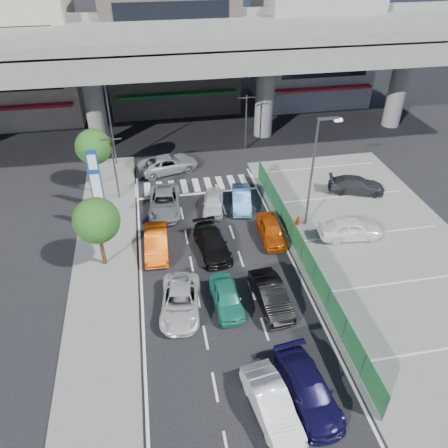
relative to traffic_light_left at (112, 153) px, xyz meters
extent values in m
plane|color=black|center=(6.20, -12.00, -3.94)|extent=(120.00, 120.00, 0.00)
cube|color=slate|center=(17.20, -10.00, -3.91)|extent=(12.00, 28.00, 0.06)
cube|color=slate|center=(-0.80, -8.00, -3.88)|extent=(4.00, 30.00, 0.12)
cylinder|color=#62625E|center=(-1.80, 10.00, 0.06)|extent=(1.80, 1.80, 8.00)
cylinder|color=#62625E|center=(14.20, 10.00, 0.06)|extent=(1.80, 1.80, 8.00)
cylinder|color=#62625E|center=(28.20, 10.00, 0.06)|extent=(1.80, 1.80, 8.00)
cube|color=#62625E|center=(6.20, 10.00, 5.06)|extent=(64.00, 14.00, 2.00)
cube|color=#62625E|center=(6.20, 3.20, 6.36)|extent=(64.00, 0.40, 0.90)
cube|color=#62625E|center=(6.20, 16.80, 6.36)|extent=(64.00, 0.40, 0.90)
cube|color=#A69E86|center=(-9.80, 20.00, 2.56)|extent=(12.00, 10.00, 13.00)
cube|color=#B21526|center=(-9.80, 14.90, -1.14)|extent=(10.80, 1.60, 0.25)
cube|color=black|center=(-9.80, 14.98, 3.21)|extent=(9.60, 0.10, 5.85)
cube|color=gray|center=(6.20, 21.00, 3.56)|extent=(14.00, 10.00, 15.00)
cube|color=#146827|center=(6.20, 15.90, -1.14)|extent=(12.60, 1.60, 0.25)
cube|color=black|center=(6.20, 15.98, 4.31)|extent=(11.20, 0.10, 6.75)
cube|color=gray|center=(22.20, 20.00, 2.06)|extent=(12.00, 10.00, 12.00)
cube|color=#B21526|center=(22.20, 14.90, -1.14)|extent=(10.80, 1.60, 0.25)
cube|color=black|center=(22.20, 14.98, 2.66)|extent=(9.60, 0.10, 5.40)
cylinder|color=#595B60|center=(0.00, 0.00, -1.34)|extent=(0.14, 0.14, 5.20)
cube|color=#595B60|center=(0.00, 0.00, 1.06)|extent=(1.60, 0.08, 0.08)
imported|color=black|center=(0.00, 0.00, 0.76)|extent=(0.26, 1.24, 0.50)
cylinder|color=#595B60|center=(11.70, 7.00, -1.34)|extent=(0.14, 0.14, 5.20)
cube|color=#595B60|center=(11.70, 7.00, 1.06)|extent=(1.60, 0.08, 0.08)
imported|color=black|center=(11.70, 7.00, 0.76)|extent=(0.26, 1.24, 0.50)
cylinder|color=#595B60|center=(13.20, -6.00, 0.06)|extent=(0.16, 0.16, 8.00)
cube|color=#595B60|center=(13.80, -6.00, 3.96)|extent=(1.40, 0.15, 0.15)
cube|color=silver|center=(14.50, -6.00, 3.81)|extent=(0.50, 0.22, 0.18)
cylinder|color=#595B60|center=(-0.30, 6.00, 0.06)|extent=(0.16, 0.16, 8.00)
cube|color=#595B60|center=(0.30, 6.00, 3.96)|extent=(1.40, 0.15, 0.15)
cube|color=silver|center=(1.00, 6.00, 3.81)|extent=(0.50, 0.22, 0.18)
cylinder|color=#595B60|center=(-1.00, -4.00, -2.84)|extent=(0.10, 0.10, 2.20)
cube|color=navy|center=(-1.00, -4.00, -0.74)|extent=(0.80, 0.12, 3.00)
cube|color=white|center=(-1.00, -4.07, -0.74)|extent=(0.60, 0.02, 2.40)
cylinder|color=#595B60|center=(-1.40, -1.00, -2.84)|extent=(0.10, 0.10, 2.20)
cube|color=navy|center=(-1.40, -1.00, -0.74)|extent=(0.80, 0.12, 3.00)
cube|color=white|center=(-1.40, -1.07, -0.74)|extent=(0.60, 0.02, 2.40)
cylinder|color=#382314|center=(-0.80, -8.00, -2.74)|extent=(0.24, 0.24, 2.40)
sphere|color=#134112|center=(-0.80, -8.00, -0.54)|extent=(2.80, 2.80, 2.80)
cylinder|color=#382314|center=(-1.60, 2.50, -2.74)|extent=(0.24, 0.24, 2.40)
sphere|color=#134112|center=(-1.60, 2.50, -0.54)|extent=(2.80, 2.80, 2.80)
imported|color=white|center=(6.82, -19.74, -3.25)|extent=(2.07, 4.36, 1.38)
imported|color=#0F0C34|center=(8.64, -19.37, -3.26)|extent=(2.38, 4.81, 1.34)
imported|color=silver|center=(3.53, -12.77, -3.30)|extent=(2.70, 4.80, 1.27)
imported|color=#238A71|center=(6.13, -12.89, -3.30)|extent=(1.66, 3.80, 1.27)
imported|color=black|center=(8.59, -13.28, -3.25)|extent=(1.78, 4.29, 1.38)
imported|color=#EC520A|center=(2.53, -7.22, -3.25)|extent=(1.63, 4.24, 1.38)
imported|color=black|center=(6.12, -7.85, -3.29)|extent=(2.33, 4.61, 1.28)
imported|color=#B84209|center=(10.29, -7.19, -3.28)|extent=(1.64, 3.89, 1.31)
imported|color=gray|center=(3.41, -2.34, -3.25)|extent=(2.69, 5.14, 1.38)
imported|color=silver|center=(7.00, -2.91, -3.31)|extent=(2.18, 3.87, 1.24)
imported|color=#4680C0|center=(9.17, -2.81, -3.29)|extent=(1.99, 4.08, 1.29)
imported|color=#9A9CA1|center=(4.16, 3.86, -3.22)|extent=(5.55, 3.58, 1.42)
imported|color=white|center=(15.61, -8.13, -3.13)|extent=(4.49, 2.12, 1.48)
imported|color=#2B2C2F|center=(18.60, -2.50, -3.24)|extent=(4.72, 3.03, 1.27)
cone|color=red|center=(12.64, -5.96, -3.49)|extent=(0.41, 0.41, 0.76)
camera|label=1|loc=(2.77, -30.26, 14.08)|focal=35.00mm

